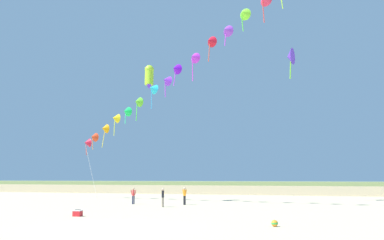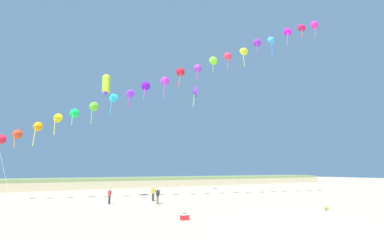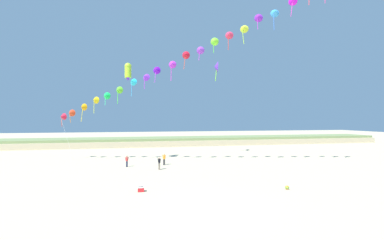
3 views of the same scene
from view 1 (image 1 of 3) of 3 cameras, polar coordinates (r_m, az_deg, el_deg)
name	(u,v)px [view 1 (image 1 of 3)]	position (r m, az deg, el deg)	size (l,w,h in m)	color
ground_plane	(115,228)	(22.54, -10.72, -14.61)	(240.00, 240.00, 0.00)	beige
dune_ridge	(251,188)	(67.61, 8.22, -9.38)	(120.00, 10.43, 1.96)	#BFAE8B
person_near_left	(133,195)	(41.36, -8.23, -10.34)	(0.53, 0.34, 1.60)	#282D4C
person_near_right	(185,195)	(39.92, -1.05, -10.43)	(0.56, 0.35, 1.69)	black
person_mid_center	(163,196)	(37.09, -4.11, -10.60)	(0.43, 0.51, 1.67)	#726656
kite_banner_string	(201,50)	(40.57, 1.22, 9.80)	(36.29, 17.89, 23.65)	red
large_kite_low_lead	(290,57)	(47.21, 13.60, 8.64)	(1.05, 1.98, 3.48)	#6C34D5
large_kite_mid_trail	(149,76)	(45.91, -6.03, 6.16)	(1.15, 1.19, 2.72)	#A4DC29
beach_cooler	(78,213)	(29.39, -15.76, -12.48)	(0.58, 0.41, 0.46)	red
beach_ball	(275,223)	(22.96, 11.52, -14.02)	(0.36, 0.36, 0.36)	orange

